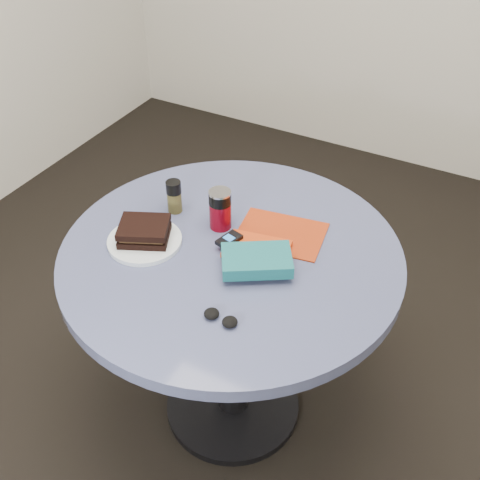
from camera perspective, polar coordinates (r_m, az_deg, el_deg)
The scene contains 11 objects.
ground at distance 2.30m, azimuth -0.68°, elevation -15.53°, with size 4.00×4.00×0.00m, color black.
table at distance 1.85m, azimuth -0.82°, elevation -4.88°, with size 1.00×1.00×0.75m.
plate at distance 1.79m, azimuth -9.02°, elevation -0.09°, with size 0.22×0.22×0.01m, color white.
sandwich at distance 1.77m, azimuth -9.07°, elevation 0.84°, with size 0.18×0.17×0.05m.
soda_can at distance 1.80m, azimuth -1.89°, elevation 2.94°, with size 0.07×0.07×0.13m.
pepper_grinder at distance 1.88m, azimuth -6.26°, elevation 4.14°, with size 0.06×0.06×0.11m.
magazine at distance 1.81m, azimuth 3.89°, elevation 0.60°, with size 0.26×0.19×0.00m, color #982B0D.
red_book at distance 1.73m, azimuth 1.62°, elevation -0.85°, with size 0.18×0.12×0.02m, color #B9360E.
novel at distance 1.65m, azimuth 1.59°, elevation -1.95°, with size 0.19×0.12×0.04m, color #13565D.
mp3_player at distance 1.74m, azimuth -1.04°, elevation 0.04°, with size 0.06×0.08×0.01m.
headphones at distance 1.53m, azimuth -1.85°, elevation -7.38°, with size 0.10×0.05×0.02m.
Camera 1 is at (0.66, -1.17, 1.86)m, focal length 45.00 mm.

